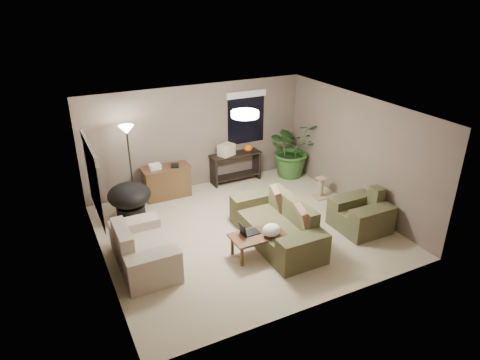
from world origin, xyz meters
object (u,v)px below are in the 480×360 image
main_sofa (278,227)px  cat_scratching_post (321,189)px  armchair (361,215)px  houseplant (292,154)px  console_table (236,165)px  loveseat (142,251)px  coffee_table (258,237)px  floor_lamp (128,140)px  papasan_chair (130,199)px  desk (167,182)px

main_sofa → cat_scratching_post: main_sofa is taller
armchair → houseplant: size_ratio=0.68×
armchair → console_table: bearing=111.5°
loveseat → console_table: 3.96m
coffee_table → floor_lamp: bearing=119.1°
loveseat → papasan_chair: size_ratio=1.42×
armchair → cat_scratching_post: size_ratio=2.00×
console_table → floor_lamp: 2.90m
console_table → houseplant: houseplant is taller
floor_lamp → houseplant: (4.13, -0.03, -1.02)m
loveseat → houseplant: houseplant is taller
loveseat → desk: 2.74m
main_sofa → loveseat: same height
houseplant → desk: bearing=176.3°
armchair → main_sofa: bearing=168.7°
desk → cat_scratching_post: desk is taller
floor_lamp → papasan_chair: bearing=-111.8°
armchair → papasan_chair: armchair is taller
console_table → main_sofa: bearing=-99.6°
houseplant → cat_scratching_post: 1.48m
floor_lamp → cat_scratching_post: floor_lamp is taller
floor_lamp → main_sofa: bearing=-50.5°
floor_lamp → desk: bearing=12.5°
console_table → loveseat: bearing=-140.4°
armchair → cat_scratching_post: 1.51m
desk → papasan_chair: (-1.02, -0.65, 0.09)m
coffee_table → console_table: console_table is taller
papasan_chair → floor_lamp: size_ratio=0.59×
armchair → cat_scratching_post: armchair is taller
loveseat → armchair: 4.38m
desk → console_table: bearing=2.2°
main_sofa → coffee_table: main_sofa is taller
armchair → desk: armchair is taller
desk → houseplant: houseplant is taller
main_sofa → coffee_table: (-0.57, -0.23, 0.06)m
main_sofa → loveseat: 2.59m
desk → houseplant: (3.31, -0.22, 0.20)m
cat_scratching_post → papasan_chair: bearing=166.7°
desk → armchair: bearing=-45.6°
armchair → papasan_chair: (-4.11, 2.50, 0.17)m
coffee_table → papasan_chair: papasan_chair is taller
desk → coffee_table: bearing=-75.9°
coffee_table → papasan_chair: 2.97m
loveseat → console_table: bearing=39.6°
main_sofa → houseplant: (1.97, 2.59, 0.28)m
coffee_table → console_table: (1.06, 3.10, 0.08)m
papasan_chair → floor_lamp: 1.24m
main_sofa → desk: bearing=115.4°
loveseat → armchair: bearing=-9.3°
desk → cat_scratching_post: size_ratio=2.20×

